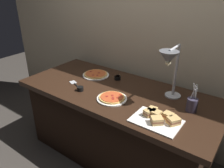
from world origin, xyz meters
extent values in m
plane|color=#38332D|center=(0.00, 0.00, 0.00)|extent=(8.00, 8.00, 0.00)
cube|color=#C6B593|center=(0.00, 0.50, 1.20)|extent=(4.40, 0.04, 2.40)
cube|color=black|center=(0.00, 0.00, 0.73)|extent=(1.90, 0.84, 0.05)
cube|color=black|center=(0.00, 0.00, 0.35)|extent=(1.75, 0.74, 0.71)
cylinder|color=#B7BABF|center=(0.46, 0.20, 0.77)|extent=(0.14, 0.14, 0.01)
cylinder|color=#B7BABF|center=(0.46, 0.20, 1.00)|extent=(0.02, 0.02, 0.46)
cylinder|color=#B7BABF|center=(0.46, 0.10, 1.23)|extent=(0.02, 0.20, 0.02)
cone|color=#595B60|center=(0.46, 0.00, 1.18)|extent=(0.15, 0.15, 0.10)
sphere|color=#F9EAB2|center=(0.46, 0.00, 1.14)|extent=(0.04, 0.04, 0.04)
cylinder|color=white|center=(0.06, -0.17, 0.77)|extent=(0.26, 0.26, 0.01)
cylinder|color=gold|center=(0.06, -0.17, 0.78)|extent=(0.22, 0.22, 0.01)
cylinder|color=#B74723|center=(0.06, -0.17, 0.79)|extent=(0.20, 0.20, 0.00)
cylinder|color=maroon|center=(0.09, -0.20, 0.79)|extent=(0.02, 0.02, 0.00)
cylinder|color=maroon|center=(0.08, -0.18, 0.79)|extent=(0.02, 0.02, 0.00)
cylinder|color=maroon|center=(0.10, -0.10, 0.79)|extent=(0.02, 0.02, 0.00)
cylinder|color=maroon|center=(0.02, -0.19, 0.79)|extent=(0.02, 0.02, 0.00)
cylinder|color=maroon|center=(0.05, -0.15, 0.79)|extent=(0.02, 0.02, 0.00)
cylinder|color=maroon|center=(0.11, -0.15, 0.79)|extent=(0.02, 0.02, 0.00)
cylinder|color=white|center=(-0.39, 0.15, 0.77)|extent=(0.28, 0.28, 0.01)
cylinder|color=#DBA856|center=(-0.39, 0.15, 0.78)|extent=(0.25, 0.25, 0.01)
cylinder|color=#C65628|center=(-0.39, 0.15, 0.79)|extent=(0.22, 0.22, 0.00)
cylinder|color=maroon|center=(-0.38, 0.09, 0.79)|extent=(0.02, 0.02, 0.00)
cylinder|color=maroon|center=(-0.37, 0.18, 0.79)|extent=(0.02, 0.02, 0.00)
cylinder|color=maroon|center=(-0.34, 0.12, 0.79)|extent=(0.02, 0.02, 0.00)
cylinder|color=maroon|center=(-0.46, 0.15, 0.79)|extent=(0.02, 0.02, 0.00)
cube|color=white|center=(0.52, -0.24, 0.77)|extent=(0.35, 0.25, 0.01)
cube|color=tan|center=(0.53, -0.27, 0.78)|extent=(0.11, 0.10, 0.02)
cube|color=brown|center=(0.53, -0.27, 0.80)|extent=(0.11, 0.10, 0.01)
cube|color=tan|center=(0.53, -0.27, 0.81)|extent=(0.11, 0.10, 0.02)
cube|color=tan|center=(0.58, -0.17, 0.78)|extent=(0.08, 0.07, 0.02)
cube|color=brown|center=(0.58, -0.17, 0.80)|extent=(0.08, 0.07, 0.01)
cube|color=tan|center=(0.58, -0.17, 0.81)|extent=(0.08, 0.07, 0.02)
cube|color=tan|center=(0.49, -0.20, 0.78)|extent=(0.09, 0.07, 0.02)
cube|color=brown|center=(0.49, -0.20, 0.80)|extent=(0.09, 0.07, 0.01)
cube|color=tan|center=(0.49, -0.20, 0.81)|extent=(0.09, 0.07, 0.02)
cube|color=tan|center=(0.63, -0.21, 0.78)|extent=(0.10, 0.11, 0.02)
cube|color=brown|center=(0.63, -0.21, 0.80)|extent=(0.10, 0.11, 0.01)
cube|color=tan|center=(0.63, -0.21, 0.81)|extent=(0.10, 0.11, 0.02)
cube|color=tan|center=(0.45, -0.18, 0.78)|extent=(0.07, 0.08, 0.02)
cube|color=brown|center=(0.45, -0.18, 0.80)|extent=(0.07, 0.08, 0.01)
cube|color=tan|center=(0.45, -0.18, 0.81)|extent=(0.07, 0.08, 0.02)
cube|color=tan|center=(0.44, -0.22, 0.78)|extent=(0.07, 0.08, 0.02)
cube|color=brown|center=(0.44, -0.22, 0.80)|extent=(0.07, 0.08, 0.01)
cube|color=tan|center=(0.44, -0.22, 0.81)|extent=(0.07, 0.08, 0.02)
cylinder|color=black|center=(-0.28, -0.21, 0.78)|extent=(0.06, 0.06, 0.04)
cylinder|color=maroon|center=(-0.28, -0.21, 0.80)|extent=(0.05, 0.05, 0.01)
cylinder|color=black|center=(-0.14, 0.21, 0.78)|extent=(0.06, 0.06, 0.04)
cylinder|color=maroon|center=(-0.14, 0.21, 0.80)|extent=(0.05, 0.05, 0.01)
cylinder|color=#383347|center=(0.67, 0.06, 0.82)|extent=(0.08, 0.08, 0.11)
cylinder|color=#B7BABF|center=(0.66, 0.04, 0.89)|extent=(0.05, 0.01, 0.20)
cylinder|color=#B7BABF|center=(0.69, 0.07, 0.89)|extent=(0.03, 0.03, 0.19)
cylinder|color=#B7BABF|center=(0.67, 0.07, 0.89)|extent=(0.04, 0.01, 0.20)
cylinder|color=#B7BABF|center=(0.69, 0.06, 0.88)|extent=(0.02, 0.04, 0.16)
cylinder|color=#B7BABF|center=(0.69, 0.07, 0.88)|extent=(0.01, 0.02, 0.17)
cube|color=#B7BABF|center=(-0.46, -0.12, 0.76)|extent=(0.09, 0.08, 0.00)
cylinder|color=black|center=(-0.39, -0.15, 0.76)|extent=(0.10, 0.05, 0.01)
camera|label=1|loc=(1.05, -1.52, 1.71)|focal=35.47mm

